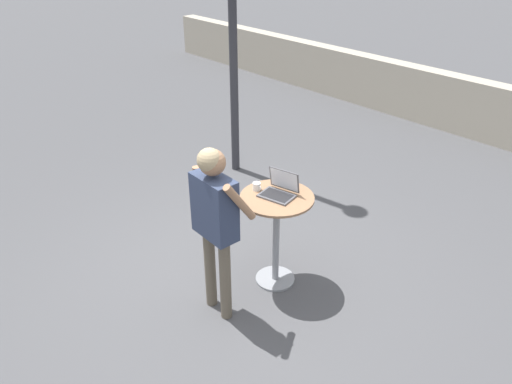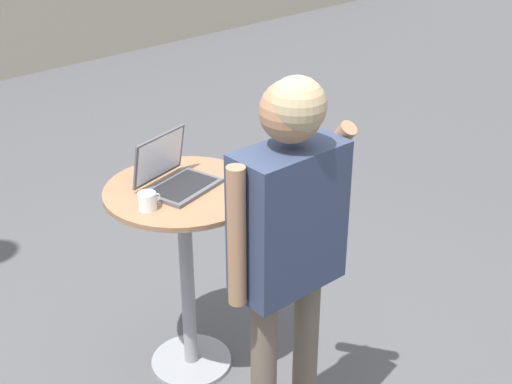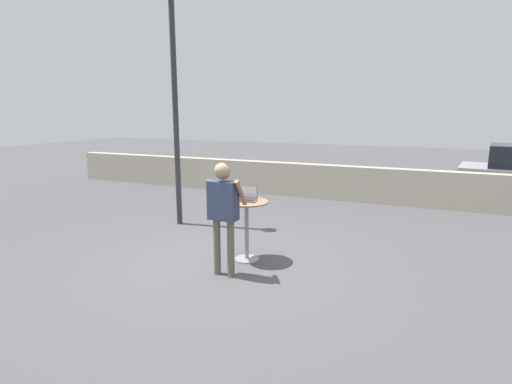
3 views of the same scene
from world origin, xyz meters
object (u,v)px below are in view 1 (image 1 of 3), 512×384
Objects in this scene: laptop at (279,190)px; standing_person at (215,212)px; cafe_table at (276,223)px; coffee_mug at (257,186)px.

standing_person is at bearing -92.79° from laptop.
standing_person is at bearing -93.83° from cafe_table.
coffee_mug is at bearing -155.64° from laptop.
cafe_table is 0.85m from standing_person.
standing_person reaches higher than cafe_table.
standing_person is at bearing -74.80° from coffee_mug.
standing_person is (-0.04, -0.78, 0.05)m from laptop.
cafe_table is 0.43m from coffee_mug.
standing_person reaches higher than laptop.
cafe_table is 0.59× the size of standing_person.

